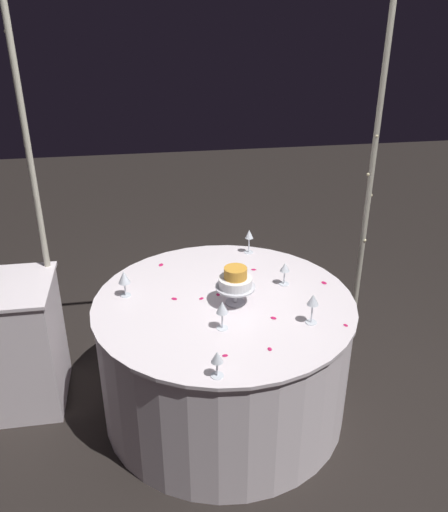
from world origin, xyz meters
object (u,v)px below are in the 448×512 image
Objects in this scene: decorative_arch at (210,148)px; wine_glass_3 at (222,308)px; side_table at (14,345)px; wine_glass_4 at (313,301)px; wine_glass_5 at (124,278)px; main_table at (224,356)px; wine_glass_1 at (249,236)px; tiered_cake at (235,281)px; wine_glass_2 at (217,359)px; wine_glass_0 at (285,269)px.

decorative_arch is 0.98m from wine_glass_3.
side_table is at bearing 155.59° from wine_glass_3.
side_table is 1.38m from wine_glass_3.
wine_glass_5 is (-0.96, 0.44, -0.02)m from wine_glass_4.
main_table is 8.96× the size of wine_glass_1.
main_table is 9.46× the size of wine_glass_5.
wine_glass_4 reaches higher than wine_glass_3.
wine_glass_4 is (0.15, -0.88, 0.01)m from wine_glass_1.
wine_glass_1 is at bearing 28.51° from wine_glass_5.
tiered_cake is 1.65× the size of wine_glass_2.
wine_glass_3 is at bearing 177.30° from wine_glass_4.
wine_glass_2 is 0.79× the size of wine_glass_4.
wine_glass_1 reaches higher than wine_glass_0.
wine_glass_4 is (0.47, -0.02, 0.01)m from wine_glass_3.
tiered_cake is at bearing -152.97° from wine_glass_0.
wine_glass_1 is 1.06× the size of wine_glass_5.
decorative_arch is 1.07m from wine_glass_4.
wine_glass_4 is at bearing -85.47° from wine_glass_0.
tiered_cake is at bearing -13.18° from side_table.
side_table is (-1.24, 0.27, 0.03)m from main_table.
wine_glass_0 is (1.62, -0.14, 0.45)m from side_table.
wine_glass_2 is at bearing -107.61° from tiered_cake.
main_table is 1.27m from side_table.
side_table reaches higher than main_table.
decorative_arch is 1.31m from wine_glass_2.
side_table is 1.50m from wine_glass_2.
main_table is 0.82m from wine_glass_1.
decorative_arch is 16.52× the size of wine_glass_0.
wine_glass_2 is (-0.13, -1.13, -0.65)m from decorative_arch.
wine_glass_3 is (1.19, -0.54, 0.47)m from side_table.
main_table is (0.00, -0.49, -1.12)m from decorative_arch.
wine_glass_5 is (-0.55, 0.15, 0.49)m from main_table.
tiered_cake is at bearing 144.33° from wine_glass_4.
main_table is 0.75m from wine_glass_5.
wine_glass_2 is at bearing -147.57° from wine_glass_4.
wine_glass_3 is 1.04× the size of wine_glass_5.
main_table is at bearing -89.88° from decorative_arch.
decorative_arch is at bearing 137.17° from wine_glass_0.
main_table is 9.09× the size of wine_glass_3.
wine_glass_1 is at bearing 99.91° from wine_glass_4.
main_table is 6.69× the size of tiered_cake.
wine_glass_5 is at bearing 139.85° from wine_glass_3.
wine_glass_1 reaches higher than wine_glass_3.
side_table is 5.81× the size of wine_glass_0.
tiered_cake reaches higher than side_table.
wine_glass_5 is (-0.60, 0.18, -0.03)m from tiered_cake.
tiered_cake reaches higher than wine_glass_0.
wine_glass_5 is (-0.81, -0.44, -0.01)m from wine_glass_1.
wine_glass_1 is at bearing 20.64° from decorative_arch.
wine_glass_4 reaches higher than wine_glass_5.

